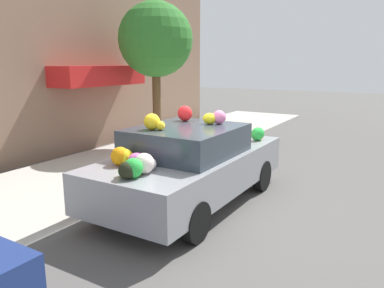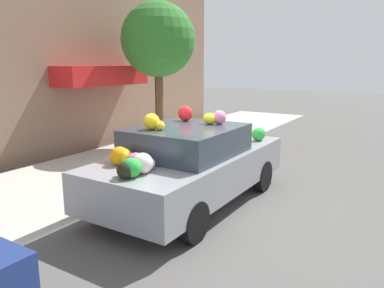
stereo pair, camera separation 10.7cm
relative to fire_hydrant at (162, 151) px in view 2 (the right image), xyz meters
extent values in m
plane|color=#565451|center=(-1.43, -1.62, -0.47)|extent=(60.00, 60.00, 0.00)
cube|color=#B2ADA3|center=(-1.43, 1.08, -0.41)|extent=(24.00, 3.20, 0.13)
cube|color=#846651|center=(-1.43, 3.33, 2.51)|extent=(18.00, 0.30, 5.96)
cube|color=red|center=(0.93, 2.73, 1.70)|extent=(2.99, 0.90, 0.55)
cylinder|color=brown|center=(1.74, 1.34, 0.81)|extent=(0.24, 0.24, 2.31)
sphere|color=#2D7228|center=(1.74, 1.34, 2.70)|extent=(2.08, 2.08, 2.08)
cylinder|color=red|center=(0.00, 0.00, -0.07)|extent=(0.20, 0.20, 0.55)
sphere|color=red|center=(0.00, 0.00, 0.26)|extent=(0.18, 0.18, 0.18)
cube|color=gray|center=(-1.43, -1.70, 0.16)|extent=(4.25, 1.90, 0.65)
cube|color=#333D47|center=(-1.60, -1.70, 0.73)|extent=(1.92, 1.65, 0.48)
cylinder|color=black|center=(-0.11, -0.87, -0.16)|extent=(0.62, 0.19, 0.62)
cylinder|color=black|center=(-0.13, -2.57, -0.16)|extent=(0.62, 0.19, 0.62)
cylinder|color=black|center=(-2.73, -0.83, -0.16)|extent=(0.62, 0.19, 0.62)
cylinder|color=black|center=(-2.75, -2.54, -0.16)|extent=(0.62, 0.19, 0.62)
ellipsoid|color=pink|center=(0.01, -1.25, 0.63)|extent=(0.28, 0.28, 0.27)
ellipsoid|color=red|center=(-1.05, -1.32, 1.12)|extent=(0.23, 0.30, 0.29)
sphere|color=white|center=(-2.74, -1.75, 0.58)|extent=(0.26, 0.26, 0.18)
sphere|color=yellow|center=(-2.74, -1.26, 0.62)|extent=(0.35, 0.35, 0.26)
sphere|color=green|center=(-3.21, -1.63, 0.57)|extent=(0.17, 0.17, 0.15)
ellipsoid|color=orange|center=(-0.08, -2.06, 0.57)|extent=(0.20, 0.17, 0.16)
ellipsoid|color=green|center=(0.13, -2.35, 0.63)|extent=(0.39, 0.31, 0.27)
sphere|color=gold|center=(0.16, -2.36, 0.60)|extent=(0.30, 0.30, 0.23)
sphere|color=orange|center=(-2.78, -1.20, 0.64)|extent=(0.31, 0.31, 0.29)
ellipsoid|color=pink|center=(-0.28, -2.13, 0.65)|extent=(0.42, 0.46, 0.32)
ellipsoid|color=green|center=(0.10, -1.07, 0.57)|extent=(0.22, 0.23, 0.16)
sphere|color=green|center=(-3.19, -1.79, 0.63)|extent=(0.36, 0.36, 0.28)
sphere|color=purple|center=(-2.78, -1.56, 0.60)|extent=(0.26, 0.26, 0.21)
sphere|color=orange|center=(0.34, -1.43, 0.64)|extent=(0.42, 0.42, 0.30)
sphere|color=black|center=(-3.27, -1.75, 0.61)|extent=(0.34, 0.34, 0.25)
sphere|color=red|center=(0.24, -1.52, 0.65)|extent=(0.33, 0.33, 0.31)
sphere|color=white|center=(-2.95, -1.79, 0.64)|extent=(0.40, 0.40, 0.30)
sphere|color=yellow|center=(-2.12, -1.50, 1.05)|extent=(0.21, 0.21, 0.15)
sphere|color=yellow|center=(-2.15, -1.36, 1.11)|extent=(0.34, 0.34, 0.27)
sphere|color=pink|center=(-1.04, -2.04, 1.10)|extent=(0.27, 0.27, 0.25)
ellipsoid|color=pink|center=(-2.74, -1.51, 0.61)|extent=(0.35, 0.37, 0.23)
sphere|color=purple|center=(0.30, -1.52, 0.61)|extent=(0.29, 0.29, 0.23)
ellipsoid|color=yellow|center=(-1.14, -1.90, 1.07)|extent=(0.31, 0.31, 0.20)
camera|label=1|loc=(-7.07, -5.01, 2.05)|focal=35.00mm
camera|label=2|loc=(-7.01, -5.11, 2.05)|focal=35.00mm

